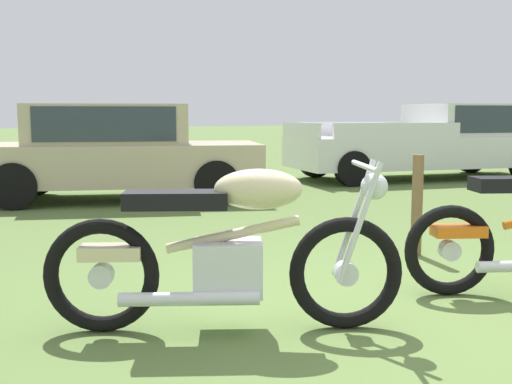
% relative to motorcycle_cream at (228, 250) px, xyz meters
% --- Properties ---
extents(ground_plane, '(120.00, 120.00, 0.00)m').
position_rel_motorcycle_cream_xyz_m(ground_plane, '(1.11, -0.22, -0.49)').
color(ground_plane, '#567038').
extents(motorcycle_cream, '(1.94, 1.18, 1.02)m').
position_rel_motorcycle_cream_xyz_m(motorcycle_cream, '(0.00, 0.00, 0.00)').
color(motorcycle_cream, black).
rests_on(motorcycle_cream, ground).
extents(car_beige, '(4.48, 3.04, 1.43)m').
position_rel_motorcycle_cream_xyz_m(car_beige, '(1.11, 5.99, 0.31)').
color(car_beige, '#BCAD8C').
rests_on(car_beige, ground).
extents(pickup_truck_white, '(5.41, 2.82, 1.49)m').
position_rel_motorcycle_cream_xyz_m(pickup_truck_white, '(7.60, 6.09, 0.26)').
color(pickup_truck_white, silver).
rests_on(pickup_truck_white, ground).
extents(fence_post_wooden, '(0.10, 0.10, 0.92)m').
position_rel_motorcycle_cream_xyz_m(fence_post_wooden, '(2.40, 0.97, -0.03)').
color(fence_post_wooden, brown).
rests_on(fence_post_wooden, ground).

